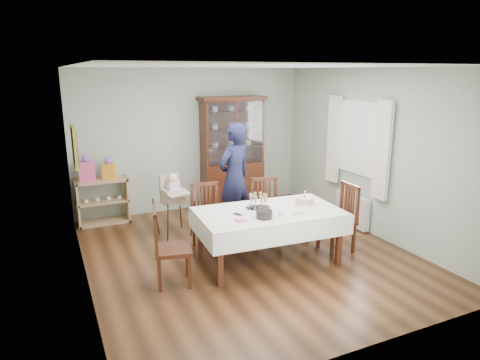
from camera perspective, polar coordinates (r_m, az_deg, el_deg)
floor at (r=6.46m, az=0.98°, el=-9.77°), size 5.00×5.00×0.00m
room_shell at (r=6.45m, az=-1.00°, el=5.99°), size 5.00×5.00×5.00m
dining_table at (r=6.08m, az=3.81°, el=-7.47°), size 2.07×1.27×0.76m
china_cabinet at (r=8.41m, az=-1.04°, el=3.92°), size 1.30×0.48×2.18m
sideboard at (r=7.96m, az=-17.81°, el=-2.73°), size 0.90×0.38×0.80m
picture_frame at (r=6.21m, az=-21.23°, el=4.18°), size 0.04×0.48×0.58m
window at (r=7.46m, az=15.64°, el=5.39°), size 0.04×1.02×1.22m
curtain_left at (r=6.98m, az=18.47°, el=3.77°), size 0.07×0.30×1.55m
curtain_right at (r=7.91m, az=12.37°, el=5.34°), size 0.07×0.30×1.55m
radiator at (r=7.70m, az=14.68°, el=-3.85°), size 0.10×0.80×0.55m
chair_far_left at (r=6.54m, az=-4.33°, el=-6.69°), size 0.50×0.50×1.00m
chair_far_right at (r=6.84m, az=3.47°, el=-5.75°), size 0.55×0.55×1.00m
chair_end_left at (r=5.57m, az=-9.06°, el=-10.70°), size 0.54×0.54×1.00m
chair_end_right at (r=6.65m, az=12.84°, el=-6.64°), size 0.48×0.48×1.02m
woman at (r=7.12m, az=-0.75°, el=0.34°), size 0.79×0.66×1.84m
high_chair at (r=7.09m, az=-8.79°, el=-4.19°), size 0.54×0.54×1.05m
champagne_tray at (r=6.02m, az=2.42°, el=-3.22°), size 0.35×0.35×0.21m
birthday_cake at (r=6.27m, az=8.59°, el=-2.78°), size 0.30×0.30×0.20m
plate_stack_dark at (r=5.65m, az=3.23°, el=-4.57°), size 0.27×0.27×0.10m
plate_stack_white at (r=5.77m, az=6.06°, el=-4.33°), size 0.23×0.23×0.08m
napkin_stack at (r=5.54m, az=0.15°, el=-5.40°), size 0.13×0.13×0.02m
cutlery at (r=5.76m, az=-0.59°, el=-4.66°), size 0.14×0.17×0.01m
cake_knife at (r=5.84m, az=7.36°, el=-4.52°), size 0.28×0.04×0.01m
gift_bag_pink at (r=7.77m, az=-19.72°, el=1.35°), size 0.28×0.21×0.47m
gift_bag_orange at (r=7.82m, az=-17.07°, el=1.38°), size 0.25×0.22×0.39m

